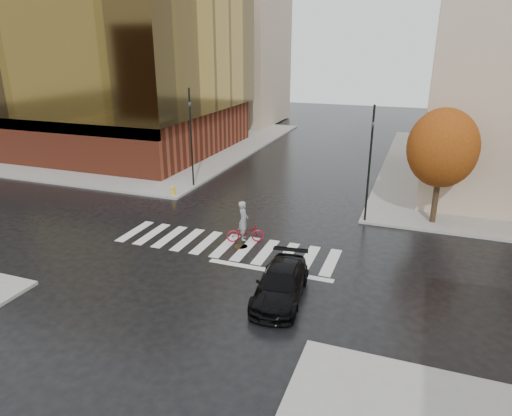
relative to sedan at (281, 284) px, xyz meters
The scene contains 12 objects.
ground 5.47m from the sedan, 140.78° to the left, with size 120.00×120.00×0.00m, color black.
sidewalk_nw 35.11m from the sedan, 135.89° to the left, with size 30.00×30.00×0.15m, color gray.
crosswalk 5.80m from the sedan, 136.93° to the left, with size 12.00×3.00×0.01m, color silver.
office_glass 34.70m from the sedan, 140.74° to the left, with size 27.00×19.00×16.00m.
building_nw_far 46.19m from the sedan, 116.56° to the left, with size 14.00×12.00×20.00m, color tan.
tree_ne_a 12.86m from the sedan, 61.88° to the left, with size 3.80×3.80×6.50m.
sedan is the anchor object (origin of this frame).
cyclist 5.89m from the sedan, 126.09° to the left, with size 2.09×1.41×2.25m.
traffic_light_nw 16.62m from the sedan, 130.20° to the left, with size 0.19×0.17×6.87m.
traffic_light_ne 10.46m from the sedan, 77.88° to the left, with size 0.17×0.19×6.62m.
fire_hydrant 14.61m from the sedan, 137.15° to the left, with size 0.23×0.23×0.65m.
manhole 5.38m from the sedan, 129.67° to the left, with size 0.68×0.68×0.01m, color #403517.
Camera 1 is at (8.93, -19.11, 9.87)m, focal length 32.00 mm.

